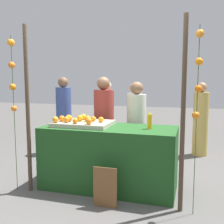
{
  "coord_description": "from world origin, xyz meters",
  "views": [
    {
      "loc": [
        1.15,
        -3.67,
        1.59
      ],
      "look_at": [
        0.0,
        0.15,
        1.11
      ],
      "focal_mm": 43.05,
      "sensor_mm": 36.0,
      "label": 1
    }
  ],
  "objects_px": {
    "chalkboard_sign": "(105,188)",
    "vendor_left": "(104,128)",
    "stall_counter": "(109,157)",
    "orange_1": "(66,120)",
    "vendor_right": "(136,132)",
    "orange_0": "(62,118)",
    "juice_bottle": "(150,121)"
  },
  "relations": [
    {
      "from": "orange_1",
      "to": "chalkboard_sign",
      "type": "height_order",
      "value": "orange_1"
    },
    {
      "from": "stall_counter",
      "to": "orange_0",
      "type": "relative_size",
      "value": 21.95
    },
    {
      "from": "orange_0",
      "to": "chalkboard_sign",
      "type": "distance_m",
      "value": 1.27
    },
    {
      "from": "juice_bottle",
      "to": "orange_1",
      "type": "bearing_deg",
      "value": -171.82
    },
    {
      "from": "stall_counter",
      "to": "orange_1",
      "type": "bearing_deg",
      "value": -164.83
    },
    {
      "from": "juice_bottle",
      "to": "chalkboard_sign",
      "type": "distance_m",
      "value": 1.09
    },
    {
      "from": "orange_0",
      "to": "juice_bottle",
      "type": "bearing_deg",
      "value": 3.8
    },
    {
      "from": "chalkboard_sign",
      "to": "vendor_left",
      "type": "bearing_deg",
      "value": 109.27
    },
    {
      "from": "stall_counter",
      "to": "juice_bottle",
      "type": "distance_m",
      "value": 0.81
    },
    {
      "from": "chalkboard_sign",
      "to": "vendor_left",
      "type": "relative_size",
      "value": 0.32
    },
    {
      "from": "orange_0",
      "to": "juice_bottle",
      "type": "relative_size",
      "value": 0.4
    },
    {
      "from": "stall_counter",
      "to": "chalkboard_sign",
      "type": "relative_size",
      "value": 3.68
    },
    {
      "from": "orange_1",
      "to": "juice_bottle",
      "type": "distance_m",
      "value": 1.2
    },
    {
      "from": "orange_1",
      "to": "chalkboard_sign",
      "type": "xyz_separation_m",
      "value": [
        0.74,
        -0.46,
        -0.76
      ]
    },
    {
      "from": "orange_0",
      "to": "vendor_left",
      "type": "xyz_separation_m",
      "value": [
        0.41,
        0.76,
        -0.25
      ]
    },
    {
      "from": "orange_0",
      "to": "vendor_left",
      "type": "distance_m",
      "value": 0.89
    },
    {
      "from": "orange_0",
      "to": "vendor_left",
      "type": "bearing_deg",
      "value": 61.82
    },
    {
      "from": "chalkboard_sign",
      "to": "vendor_right",
      "type": "height_order",
      "value": "vendor_right"
    },
    {
      "from": "vendor_right",
      "to": "vendor_left",
      "type": "bearing_deg",
      "value": -179.93
    },
    {
      "from": "orange_1",
      "to": "vendor_right",
      "type": "height_order",
      "value": "vendor_right"
    },
    {
      "from": "orange_1",
      "to": "chalkboard_sign",
      "type": "bearing_deg",
      "value": -31.6
    },
    {
      "from": "juice_bottle",
      "to": "vendor_right",
      "type": "bearing_deg",
      "value": 115.78
    },
    {
      "from": "vendor_left",
      "to": "vendor_right",
      "type": "distance_m",
      "value": 0.58
    },
    {
      "from": "orange_1",
      "to": "vendor_left",
      "type": "xyz_separation_m",
      "value": [
        0.29,
        0.84,
        -0.25
      ]
    },
    {
      "from": "vendor_left",
      "to": "vendor_right",
      "type": "bearing_deg",
      "value": 0.07
    },
    {
      "from": "chalkboard_sign",
      "to": "vendor_left",
      "type": "xyz_separation_m",
      "value": [
        -0.45,
        1.3,
        0.51
      ]
    },
    {
      "from": "stall_counter",
      "to": "vendor_left",
      "type": "height_order",
      "value": "vendor_left"
    },
    {
      "from": "chalkboard_sign",
      "to": "stall_counter",
      "type": "bearing_deg",
      "value": 102.89
    },
    {
      "from": "stall_counter",
      "to": "chalkboard_sign",
      "type": "height_order",
      "value": "stall_counter"
    },
    {
      "from": "stall_counter",
      "to": "vendor_right",
      "type": "relative_size",
      "value": 1.24
    },
    {
      "from": "vendor_left",
      "to": "vendor_right",
      "type": "relative_size",
      "value": 1.05
    },
    {
      "from": "juice_bottle",
      "to": "vendor_right",
      "type": "relative_size",
      "value": 0.14
    }
  ]
}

